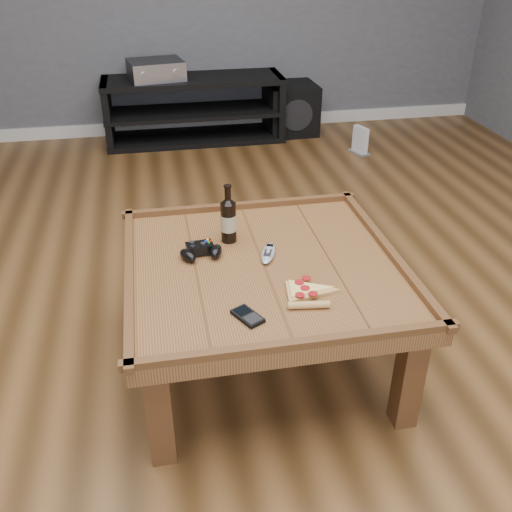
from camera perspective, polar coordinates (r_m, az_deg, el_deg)
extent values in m
plane|color=#422912|center=(2.36, 0.68, -10.19)|extent=(6.00, 6.00, 0.00)
cube|color=silver|center=(4.99, -6.32, 12.91)|extent=(5.00, 0.02, 0.10)
cube|color=#573119|center=(2.11, 0.75, -1.52)|extent=(1.00, 1.00, 0.06)
cube|color=#482813|center=(1.89, -9.63, -15.28)|extent=(0.08, 0.08, 0.39)
cube|color=#482813|center=(2.05, 15.00, -11.79)|extent=(0.08, 0.08, 0.39)
cube|color=#482813|center=(2.56, -10.46, -1.81)|extent=(0.08, 0.08, 0.39)
cube|color=#482813|center=(2.67, 7.76, -0.01)|extent=(0.08, 0.08, 0.39)
cube|color=#482813|center=(2.51, -1.46, 5.08)|extent=(1.03, 0.03, 0.03)
cube|color=#482813|center=(1.70, 4.06, -8.80)|extent=(1.03, 0.03, 0.03)
cube|color=#482813|center=(2.23, 13.09, 0.70)|extent=(0.03, 1.03, 0.03)
cube|color=#482813|center=(2.06, -12.57, -1.82)|extent=(0.03, 1.03, 0.03)
cube|color=black|center=(4.64, -6.34, 17.10)|extent=(1.40, 0.45, 0.04)
cube|color=black|center=(4.70, -6.17, 14.14)|extent=(1.40, 0.45, 0.03)
cube|color=black|center=(4.77, -6.03, 11.72)|extent=(1.40, 0.45, 0.04)
cube|color=black|center=(4.69, -14.57, 13.58)|extent=(0.05, 0.44, 0.50)
cube|color=black|center=(4.80, 2.07, 14.86)|extent=(0.05, 0.44, 0.50)
cylinder|color=black|center=(2.22, -2.76, 3.38)|extent=(0.06, 0.06, 0.16)
cone|color=black|center=(2.17, -2.82, 5.61)|extent=(0.06, 0.06, 0.03)
cylinder|color=black|center=(2.16, -2.84, 6.29)|extent=(0.02, 0.02, 0.06)
cylinder|color=black|center=(2.15, -2.86, 7.01)|extent=(0.03, 0.03, 0.01)
cylinder|color=tan|center=(2.22, -2.76, 3.38)|extent=(0.06, 0.06, 0.07)
cube|color=black|center=(2.16, -5.64, 0.81)|extent=(0.11, 0.07, 0.03)
ellipsoid|color=black|center=(2.12, -6.83, 0.07)|extent=(0.08, 0.10, 0.04)
ellipsoid|color=black|center=(2.14, -4.05, 0.48)|extent=(0.07, 0.09, 0.04)
cylinder|color=black|center=(2.16, -6.43, 1.32)|extent=(0.02, 0.02, 0.01)
cylinder|color=black|center=(2.15, -5.31, 1.20)|extent=(0.02, 0.02, 0.01)
cylinder|color=yellow|center=(2.17, -4.87, 1.60)|extent=(0.01, 0.01, 0.01)
cylinder|color=red|center=(2.17, -4.56, 1.52)|extent=(0.01, 0.01, 0.01)
cylinder|color=#0C33CC|center=(2.16, -5.06, 1.45)|extent=(0.01, 0.01, 0.01)
cylinder|color=#0C9919|center=(2.16, -4.75, 1.37)|extent=(0.01, 0.01, 0.01)
cylinder|color=tan|center=(1.87, 5.29, -4.89)|extent=(0.14, 0.04, 0.02)
cylinder|color=#A11416|center=(1.90, 4.42, -3.90)|extent=(0.03, 0.03, 0.00)
cylinder|color=#A11416|center=(1.91, 5.73, -3.77)|extent=(0.03, 0.03, 0.00)
cylinder|color=#A11416|center=(1.94, 4.93, -3.20)|extent=(0.03, 0.03, 0.00)
cylinder|color=#A11416|center=(1.96, 4.35, -2.64)|extent=(0.03, 0.03, 0.00)
cylinder|color=#A11416|center=(1.99, 5.04, -2.22)|extent=(0.03, 0.03, 0.00)
cube|color=black|center=(1.82, -0.85, -6.04)|extent=(0.10, 0.12, 0.01)
cube|color=black|center=(1.83, -1.37, -5.48)|extent=(0.06, 0.06, 0.00)
cube|color=black|center=(1.80, -0.32, -6.25)|extent=(0.06, 0.06, 0.00)
ellipsoid|color=#979CA4|center=(2.14, 1.23, 0.28)|extent=(0.10, 0.17, 0.02)
cube|color=black|center=(2.18, 1.40, 1.08)|extent=(0.03, 0.03, 0.00)
cube|color=black|center=(2.13, 1.19, 0.33)|extent=(0.04, 0.06, 0.00)
cube|color=black|center=(4.61, -9.98, 17.89)|extent=(0.45, 0.39, 0.14)
cube|color=silver|center=(4.45, -9.53, 17.50)|extent=(0.39, 0.08, 0.14)
cylinder|color=silver|center=(4.42, -11.09, 17.27)|extent=(0.05, 0.02, 0.05)
cylinder|color=silver|center=(4.47, -7.94, 17.67)|extent=(0.05, 0.02, 0.05)
cube|color=black|center=(4.89, 3.48, 14.52)|extent=(0.41, 0.41, 0.40)
cylinder|color=black|center=(4.70, 4.16, 13.85)|extent=(0.25, 0.02, 0.25)
cube|color=slate|center=(4.52, 10.27, 10.18)|extent=(0.14, 0.18, 0.01)
cube|color=white|center=(4.49, 10.39, 11.41)|extent=(0.08, 0.15, 0.19)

